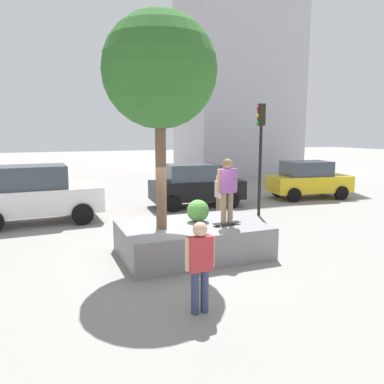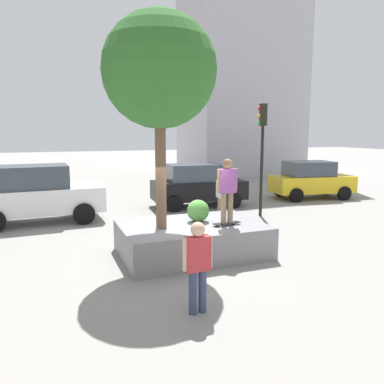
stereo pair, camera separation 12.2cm
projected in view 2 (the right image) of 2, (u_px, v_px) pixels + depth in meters
ground_plane at (177, 255)px, 10.45m from camera, size 120.00×120.00×0.00m
planter_ledge at (192, 239)px, 10.47m from camera, size 3.89×2.63×0.87m
plaza_tree at (159, 71)px, 9.32m from camera, size 2.88×2.88×5.47m
boxwood_shrub at (198, 211)px, 10.64m from camera, size 0.63×0.63×0.63m
skateboard at (227, 223)px, 10.25m from camera, size 0.82×0.28×0.07m
skateboarder at (227, 186)px, 10.08m from camera, size 0.59×0.27×1.75m
police_car at (37, 194)px, 14.07m from camera, size 4.73×2.33×2.17m
sedan_parked at (197, 185)px, 17.16m from camera, size 4.33×2.24×1.96m
taxi_cab at (311, 180)px, 19.28m from camera, size 4.33×2.40×1.92m
traffic_light_corner at (262, 140)px, 14.89m from camera, size 0.36×0.32×4.49m
pedestrian_crossing at (221, 193)px, 14.69m from camera, size 0.28×0.61×1.79m
bystander_watching at (198, 261)px, 6.96m from camera, size 0.60×0.27×1.77m
brick_midrise at (241, 38)px, 30.24m from camera, size 8.88×6.67×21.79m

